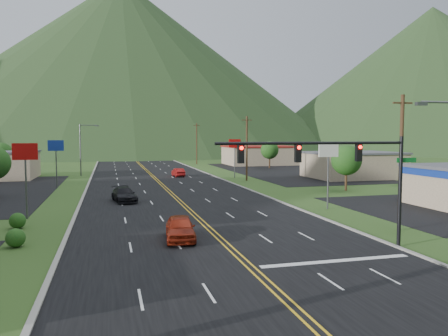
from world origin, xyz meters
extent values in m
cylinder|color=black|center=(10.50, 14.00, 3.50)|extent=(0.24, 0.24, 7.00)
cylinder|color=black|center=(4.50, 14.00, 6.60)|extent=(12.00, 0.18, 0.18)
cube|color=#0C591E|center=(10.90, 14.00, 5.50)|extent=(1.40, 0.06, 0.30)
cube|color=black|center=(7.50, 14.00, 6.00)|extent=(0.35, 0.28, 1.05)
sphere|color=#FF0C05|center=(7.50, 13.82, 6.35)|extent=(0.22, 0.22, 0.22)
cube|color=black|center=(3.50, 14.00, 6.00)|extent=(0.35, 0.28, 1.05)
sphere|color=#FF0C05|center=(3.50, 13.82, 6.35)|extent=(0.22, 0.22, 0.22)
cube|color=black|center=(0.00, 14.00, 6.00)|extent=(0.35, 0.28, 1.05)
sphere|color=#FF0C05|center=(0.00, 13.82, 6.35)|extent=(0.22, 0.22, 0.22)
cylinder|color=#59595E|center=(10.06, 10.00, 8.80)|extent=(2.88, 0.12, 0.12)
cube|color=#59595E|center=(8.62, 10.00, 8.70)|extent=(0.60, 0.25, 0.18)
cylinder|color=#59595E|center=(-12.00, 70.00, 4.50)|extent=(0.20, 0.20, 9.00)
cylinder|color=#59595E|center=(-10.56, 70.00, 8.80)|extent=(2.88, 0.12, 0.12)
cube|color=#59595E|center=(-9.12, 70.00, 8.70)|extent=(0.60, 0.25, 0.18)
cube|color=tan|center=(32.00, 55.00, 2.00)|extent=(14.00, 11.00, 4.00)
cube|color=#4C4C51|center=(32.00, 55.00, 4.15)|extent=(14.40, 11.40, 0.30)
cube|color=tan|center=(28.00, 90.00, 2.10)|extent=(16.00, 12.00, 4.20)
cube|color=maroon|center=(28.00, 90.00, 4.35)|extent=(16.40, 12.40, 0.30)
cylinder|color=#59595E|center=(-14.00, 30.00, 2.50)|extent=(0.16, 0.16, 5.00)
cube|color=#AC0A09|center=(-14.00, 30.00, 5.70)|extent=(2.00, 0.18, 1.40)
cylinder|color=#59595E|center=(-14.00, 52.00, 2.50)|extent=(0.16, 0.16, 5.00)
cube|color=navy|center=(-14.00, 52.00, 5.70)|extent=(2.00, 0.18, 1.40)
cylinder|color=#59595E|center=(13.00, 28.00, 2.50)|extent=(0.16, 0.16, 5.00)
cube|color=white|center=(13.00, 28.00, 5.70)|extent=(2.00, 0.18, 1.40)
cylinder|color=#59595E|center=(13.00, 60.00, 2.50)|extent=(0.16, 0.16, 5.00)
cube|color=#AC0A09|center=(13.00, 60.00, 5.70)|extent=(2.00, 0.18, 1.40)
cylinder|color=#382314|center=(-25.00, 72.00, 1.50)|extent=(0.30, 0.30, 3.00)
sphere|color=#154918|center=(-25.00, 72.00, 3.90)|extent=(3.84, 3.84, 3.84)
cylinder|color=#382314|center=(22.00, 40.00, 1.50)|extent=(0.30, 0.30, 3.00)
sphere|color=#154918|center=(22.00, 40.00, 3.90)|extent=(3.84, 3.84, 3.84)
cylinder|color=#382314|center=(26.00, 78.00, 1.50)|extent=(0.30, 0.30, 3.00)
sphere|color=#154918|center=(26.00, 78.00, 3.90)|extent=(3.84, 3.84, 3.84)
cylinder|color=#382314|center=(13.50, 18.00, 5.00)|extent=(0.28, 0.28, 10.00)
cube|color=#382314|center=(13.50, 18.00, 9.40)|extent=(1.60, 0.12, 0.12)
cylinder|color=#382314|center=(13.50, 55.00, 5.00)|extent=(0.28, 0.28, 10.00)
cube|color=#382314|center=(13.50, 55.00, 9.40)|extent=(1.60, 0.12, 0.12)
cylinder|color=#382314|center=(13.50, 95.00, 5.00)|extent=(0.28, 0.28, 10.00)
cube|color=#382314|center=(13.50, 95.00, 9.40)|extent=(1.60, 0.12, 0.12)
cylinder|color=#382314|center=(13.50, 135.00, 5.00)|extent=(0.28, 0.28, 10.00)
cube|color=#382314|center=(13.50, 135.00, 9.40)|extent=(1.60, 0.12, 0.12)
cone|color=#1C3B1A|center=(0.00, 220.00, 42.50)|extent=(220.00, 220.00, 85.00)
cone|color=#1C3B1A|center=(147.84, 176.19, 35.00)|extent=(180.00, 180.00, 70.00)
imported|color=maroon|center=(-2.65, 19.19, 0.81)|extent=(2.42, 4.93, 1.62)
imported|color=black|center=(-5.72, 37.52, 0.74)|extent=(2.88, 5.40, 1.49)
imported|color=maroon|center=(4.15, 64.04, 0.70)|extent=(1.81, 4.37, 1.41)
camera|label=1|loc=(-7.19, -9.54, 7.06)|focal=35.00mm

